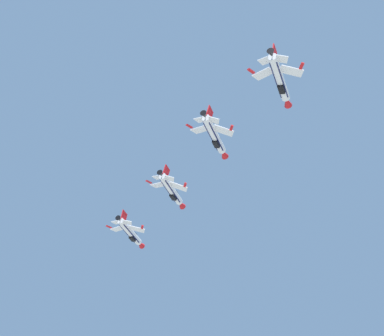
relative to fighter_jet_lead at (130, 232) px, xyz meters
The scene contains 4 objects.
fighter_jet_lead is the anchor object (origin of this frame).
fighter_jet_left_wing 20.46m from the fighter_jet_lead, 69.98° to the right, with size 11.16×14.39×4.63m.
fighter_jet_right_wing 43.49m from the fighter_jet_lead, 74.33° to the right, with size 11.16×14.39×4.61m.
fighter_jet_left_outer 64.67m from the fighter_jet_lead, 72.69° to the right, with size 11.26×14.39×4.39m.
Camera 1 is at (-2.12, 0.05, 1.68)m, focal length 61.15 mm.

